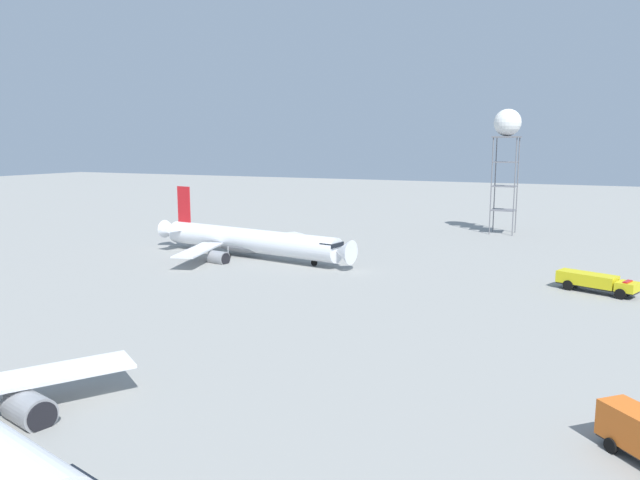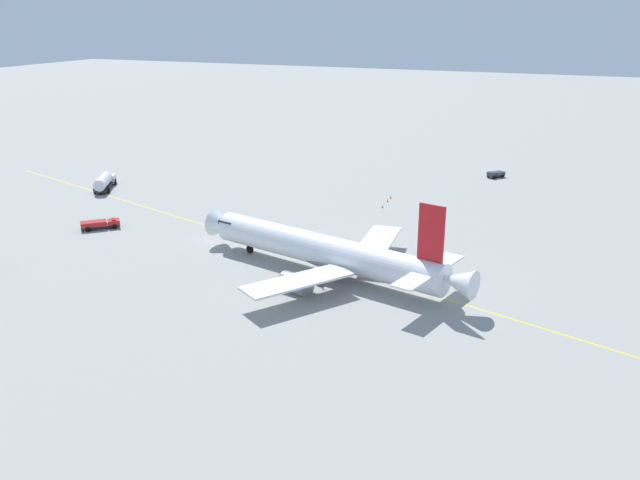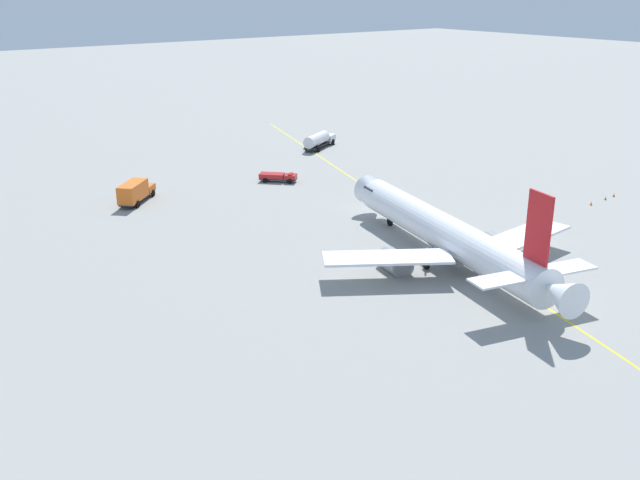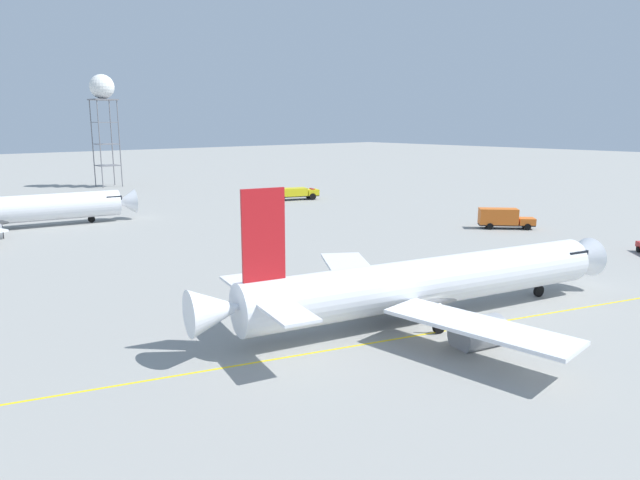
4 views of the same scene
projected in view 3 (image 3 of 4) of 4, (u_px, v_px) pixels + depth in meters
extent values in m
plane|color=gray|center=(472.00, 259.00, 80.74)|extent=(600.00, 600.00, 0.00)
cylinder|color=white|center=(446.00, 233.00, 79.58)|extent=(11.87, 33.65, 3.97)
cone|color=white|center=(372.00, 192.00, 95.20)|extent=(4.37, 3.81, 3.77)
cone|color=white|center=(559.00, 293.00, 63.60)|extent=(4.23, 4.69, 3.37)
cube|color=black|center=(380.00, 189.00, 92.99)|extent=(3.85, 3.13, 0.70)
ellipsoid|color=gray|center=(454.00, 247.00, 78.49)|extent=(6.35, 12.63, 2.18)
cube|color=red|center=(538.00, 228.00, 64.97)|extent=(0.99, 3.17, 6.57)
cube|color=white|center=(501.00, 280.00, 65.15)|extent=(6.14, 3.88, 0.20)
cube|color=white|center=(565.00, 268.00, 67.83)|extent=(6.14, 3.88, 0.20)
cube|color=white|center=(387.00, 258.00, 74.45)|extent=(13.36, 10.63, 0.28)
cube|color=white|center=(523.00, 236.00, 80.81)|extent=(13.62, 5.29, 0.28)
cylinder|color=gray|center=(395.00, 262.00, 77.30)|extent=(3.35, 4.24, 2.53)
cylinder|color=black|center=(387.00, 257.00, 78.96)|extent=(2.13, 0.66, 2.15)
cylinder|color=gray|center=(498.00, 246.00, 82.20)|extent=(3.35, 4.24, 2.53)
cylinder|color=black|center=(488.00, 240.00, 83.86)|extent=(2.13, 0.66, 2.15)
cylinder|color=#9EA0A5|center=(390.00, 215.00, 91.22)|extent=(0.20, 0.20, 1.89)
cylinder|color=black|center=(390.00, 222.00, 91.53)|extent=(0.55, 1.14, 1.10)
cylinder|color=#9EA0A5|center=(427.00, 256.00, 77.43)|extent=(0.20, 0.20, 1.89)
cylinder|color=black|center=(426.00, 264.00, 77.75)|extent=(0.55, 1.14, 1.10)
cylinder|color=#9EA0A5|center=(479.00, 248.00, 79.93)|extent=(0.20, 0.20, 1.89)
cylinder|color=black|center=(479.00, 256.00, 80.25)|extent=(0.55, 1.14, 1.10)
cube|color=#232326|center=(278.00, 179.00, 111.78)|extent=(5.12, 5.26, 0.20)
cube|color=red|center=(291.00, 177.00, 111.33)|extent=(2.55, 2.54, 0.65)
cube|color=black|center=(296.00, 176.00, 111.18)|extent=(1.20, 1.14, 0.36)
cube|color=red|center=(272.00, 176.00, 111.78)|extent=(3.99, 4.06, 0.70)
cube|color=red|center=(291.00, 174.00, 111.18)|extent=(1.36, 1.34, 0.16)
cylinder|color=black|center=(292.00, 178.00, 112.38)|extent=(0.73, 0.74, 0.76)
cylinder|color=black|center=(290.00, 181.00, 110.64)|extent=(0.73, 0.74, 0.76)
cylinder|color=black|center=(268.00, 177.00, 112.98)|extent=(0.73, 0.74, 0.76)
cylinder|color=black|center=(265.00, 180.00, 111.24)|extent=(0.73, 0.74, 0.76)
cube|color=#232326|center=(137.00, 198.00, 101.52)|extent=(7.36, 7.18, 0.20)
cube|color=orange|center=(145.00, 188.00, 104.07)|extent=(3.33, 3.32, 1.00)
cube|color=black|center=(148.00, 185.00, 105.04)|extent=(1.40, 1.45, 0.56)
cube|color=orange|center=(133.00, 191.00, 99.88)|extent=(5.73, 5.63, 2.40)
cylinder|color=black|center=(138.00, 192.00, 104.44)|extent=(0.92, 0.89, 1.00)
cylinder|color=black|center=(153.00, 193.00, 104.09)|extent=(0.92, 0.89, 1.00)
cylinder|color=black|center=(122.00, 203.00, 99.26)|extent=(0.92, 0.89, 1.00)
cylinder|color=black|center=(138.00, 204.00, 98.91)|extent=(0.92, 0.89, 1.00)
cube|color=#232326|center=(320.00, 144.00, 134.47)|extent=(9.54, 6.56, 0.20)
cube|color=silver|center=(327.00, 137.00, 137.38)|extent=(3.32, 3.37, 1.10)
cube|color=black|center=(330.00, 135.00, 138.27)|extent=(1.09, 1.90, 0.62)
cylinder|color=silver|center=(317.00, 140.00, 132.96)|extent=(7.25, 5.29, 2.12)
cylinder|color=black|center=(321.00, 141.00, 137.91)|extent=(1.10, 0.78, 1.10)
cylinder|color=black|center=(333.00, 142.00, 136.93)|extent=(1.10, 0.78, 1.10)
cylinder|color=black|center=(306.00, 148.00, 132.33)|extent=(1.10, 0.78, 1.10)
cylinder|color=black|center=(319.00, 149.00, 131.35)|extent=(1.10, 0.78, 1.10)
cube|color=yellow|center=(466.00, 254.00, 82.40)|extent=(51.60, 160.25, 0.01)
cone|color=orange|center=(591.00, 203.00, 100.14)|extent=(0.36, 0.36, 0.55)
cylinder|color=white|center=(591.00, 203.00, 100.13)|extent=(0.22, 0.22, 0.06)
cone|color=orange|center=(606.00, 198.00, 102.59)|extent=(0.36, 0.36, 0.55)
cylinder|color=white|center=(606.00, 198.00, 102.58)|extent=(0.22, 0.22, 0.06)
cone|color=orange|center=(614.00, 195.00, 104.06)|extent=(0.36, 0.36, 0.55)
cylinder|color=white|center=(614.00, 195.00, 104.05)|extent=(0.22, 0.22, 0.06)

